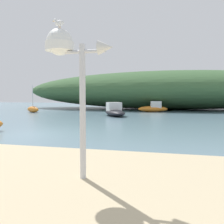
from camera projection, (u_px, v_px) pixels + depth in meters
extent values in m
plane|color=slate|center=(38.00, 134.00, 11.90)|extent=(120.00, 120.00, 0.00)
ellipsoid|color=#3D6038|center=(169.00, 90.00, 36.15)|extent=(44.70, 15.82, 5.64)
cylinder|color=silver|center=(83.00, 112.00, 4.77)|extent=(0.12, 0.12, 2.64)
cylinder|color=silver|center=(82.00, 52.00, 4.69)|extent=(0.94, 0.07, 0.07)
cylinder|color=white|center=(60.00, 47.00, 4.80)|extent=(0.57, 0.57, 0.17)
sphere|color=white|center=(60.00, 42.00, 4.80)|extent=(0.52, 0.52, 0.52)
cone|color=silver|center=(106.00, 47.00, 4.58)|extent=(0.29, 0.28, 0.28)
cylinder|color=orange|center=(59.00, 27.00, 4.76)|extent=(0.01, 0.01, 0.05)
cylinder|color=orange|center=(60.00, 28.00, 4.80)|extent=(0.01, 0.01, 0.05)
ellipsoid|color=white|center=(60.00, 23.00, 4.77)|extent=(0.22, 0.12, 0.11)
ellipsoid|color=#9EA0A8|center=(59.00, 22.00, 4.77)|extent=(0.20, 0.10, 0.04)
sphere|color=white|center=(56.00, 21.00, 4.80)|extent=(0.08, 0.08, 0.08)
cone|color=gold|center=(53.00, 21.00, 4.82)|extent=(0.05, 0.03, 0.02)
ellipsoid|color=orange|center=(33.00, 109.00, 28.52)|extent=(2.62, 2.16, 0.69)
cylinder|color=silver|center=(33.00, 97.00, 28.42)|extent=(0.08, 0.08, 2.65)
cylinder|color=silver|center=(34.00, 106.00, 28.19)|extent=(1.02, 0.74, 0.06)
ellipsoid|color=orange|center=(153.00, 109.00, 29.45)|extent=(3.74, 1.85, 0.71)
cube|color=silver|center=(156.00, 105.00, 29.40)|extent=(1.41, 1.15, 0.84)
ellipsoid|color=black|center=(115.00, 113.00, 23.07)|extent=(3.34, 4.42, 0.61)
cube|color=silver|center=(114.00, 107.00, 23.45)|extent=(1.79, 1.88, 0.90)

